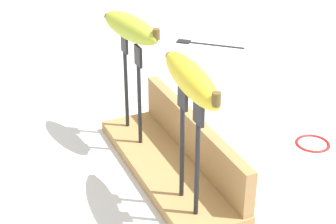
% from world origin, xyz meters
% --- Properties ---
extents(ground_plane, '(3.00, 3.00, 0.00)m').
position_xyz_m(ground_plane, '(0.00, 0.00, 0.00)').
color(ground_plane, silver).
extents(wooden_board, '(0.38, 0.12, 0.02)m').
position_xyz_m(wooden_board, '(0.00, 0.00, 0.01)').
color(wooden_board, '#A87F4C').
rests_on(wooden_board, ground).
extents(board_backstop, '(0.37, 0.02, 0.08)m').
position_xyz_m(board_backstop, '(0.00, 0.05, 0.06)').
color(board_backstop, '#A87F4C').
rests_on(board_backstop, wooden_board).
extents(fork_stand_left, '(0.09, 0.01, 0.19)m').
position_xyz_m(fork_stand_left, '(-0.12, -0.02, 0.13)').
color(fork_stand_left, black).
rests_on(fork_stand_left, wooden_board).
extents(fork_stand_right, '(0.08, 0.01, 0.19)m').
position_xyz_m(fork_stand_right, '(0.12, -0.02, 0.13)').
color(fork_stand_right, black).
rests_on(fork_stand_right, wooden_board).
extents(banana_raised_left, '(0.16, 0.07, 0.04)m').
position_xyz_m(banana_raised_left, '(-0.12, -0.02, 0.23)').
color(banana_raised_left, '#B2C138').
rests_on(banana_raised_left, fork_stand_left).
extents(banana_raised_right, '(0.18, 0.05, 0.04)m').
position_xyz_m(banana_raised_right, '(0.12, -0.02, 0.23)').
color(banana_raised_right, yellow).
rests_on(banana_raised_right, fork_stand_right).
extents(fork_fallen_near, '(0.14, 0.15, 0.01)m').
position_xyz_m(fork_fallen_near, '(-0.53, 0.34, 0.00)').
color(fork_fallen_near, black).
rests_on(fork_fallen_near, ground).
extents(wire_coil, '(0.07, 0.07, 0.01)m').
position_xyz_m(wire_coil, '(0.02, 0.29, 0.00)').
color(wire_coil, red).
rests_on(wire_coil, ground).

